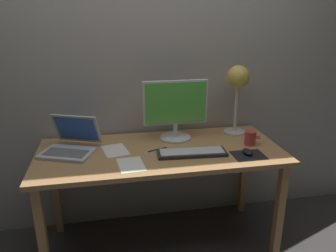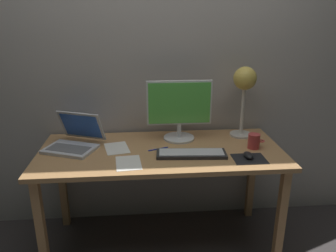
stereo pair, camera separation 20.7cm
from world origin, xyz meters
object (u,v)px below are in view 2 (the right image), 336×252
laptop (76,138)px  pen (158,149)px  keyboard_main (191,154)px  desk_lamp (245,84)px  monitor (179,108)px  coffee_mug (254,141)px  mouse (248,155)px

laptop → pen: (0.55, -0.10, -0.06)m
laptop → pen: bearing=-10.3°
laptop → pen: laptop is taller
keyboard_main → desk_lamp: (0.42, 0.32, 0.37)m
monitor → coffee_mug: (0.48, -0.21, -0.18)m
keyboard_main → coffee_mug: size_ratio=3.96×
desk_lamp → pen: desk_lamp is taller
keyboard_main → monitor: bearing=98.8°
laptop → pen: size_ratio=2.94×
laptop → coffee_mug: size_ratio=3.63×
monitor → desk_lamp: bearing=4.1°
keyboard_main → laptop: laptop is taller
coffee_mug → pen: coffee_mug is taller
desk_lamp → coffee_mug: size_ratio=4.46×
mouse → coffee_mug: bearing=61.0°
laptop → coffee_mug: 1.19m
pen → monitor: bearing=48.6°
laptop → desk_lamp: desk_lamp is taller
coffee_mug → pen: (-0.64, 0.03, -0.05)m
desk_lamp → mouse: (-0.07, -0.40, -0.36)m
keyboard_main → desk_lamp: desk_lamp is taller
keyboard_main → pen: bearing=151.1°
keyboard_main → pen: size_ratio=3.20×
mouse → coffee_mug: (0.09, 0.16, 0.03)m
monitor → keyboard_main: bearing=-81.2°
laptop → mouse: laptop is taller
mouse → laptop: bearing=165.5°
monitor → coffee_mug: bearing=-23.5°
pen → desk_lamp: bearing=18.9°
keyboard_main → laptop: 0.78m
mouse → pen: (-0.55, 0.18, -0.02)m
monitor → desk_lamp: (0.46, 0.03, 0.15)m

